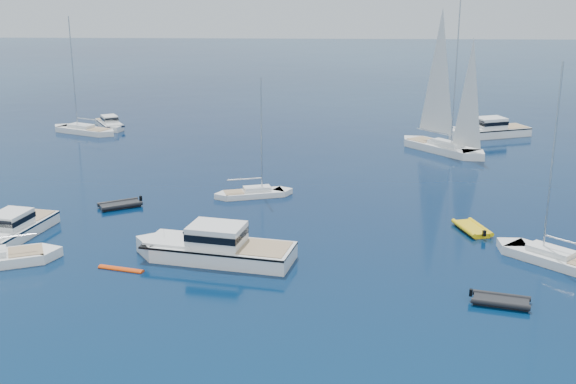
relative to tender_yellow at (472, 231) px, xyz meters
name	(u,v)px	position (x,y,z in m)	size (l,w,h in m)	color
ground	(345,371)	(-10.78, -21.80, 0.00)	(400.00, 400.00, 0.00)	navy
motor_cruiser_left	(11,239)	(-35.83, -3.21, 0.00)	(3.08, 10.08, 2.65)	white
motor_cruiser_centre	(214,259)	(-19.62, -6.74, 0.00)	(3.86, 12.62, 3.31)	white
motor_cruiser_distant	(488,136)	(9.01, 35.71, 0.00)	(3.52, 11.52, 3.02)	white
motor_cruiser_horizon	(110,128)	(-39.76, 38.96, 0.00)	(2.41, 7.87, 2.07)	white
sailboat_mid_r	(555,263)	(4.51, -6.59, 0.00)	(2.58, 9.92, 14.58)	white
sailboat_centre	(254,196)	(-18.10, 8.71, 0.00)	(1.99, 7.67, 11.28)	white
sailboat_sails_r	(442,151)	(1.98, 27.30, 0.00)	(3.28, 12.60, 18.53)	white
sailboat_far_l	(84,133)	(-42.24, 35.62, 0.00)	(2.67, 10.27, 15.10)	white
tender_yellow	(472,231)	(0.00, 0.00, 0.00)	(2.17, 4.03, 0.95)	yellow
tender_grey_near	(501,304)	(-0.89, -13.48, 0.00)	(2.01, 3.67, 0.95)	black
tender_grey_far	(120,207)	(-29.52, 4.99, 0.00)	(2.07, 3.79, 0.95)	black
kayak_orange	(121,270)	(-25.75, -9.02, 0.00)	(0.56, 3.34, 0.30)	#D73E0A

